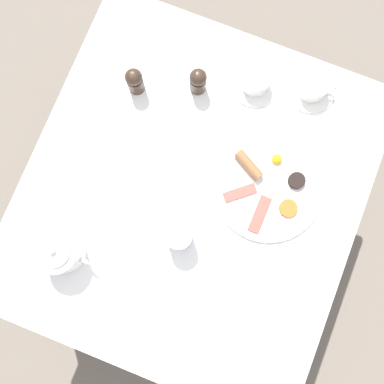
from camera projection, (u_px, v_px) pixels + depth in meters
ground_plane at (192, 217)px, 1.98m from camera, size 8.00×8.00×0.00m
table at (192, 196)px, 1.35m from camera, size 0.94×1.03×0.71m
breakfast_plate at (267, 186)px, 1.27m from camera, size 0.31×0.31×0.04m
teapot_near at (59, 251)px, 1.20m from camera, size 0.21×0.12×0.13m
teacup_with_saucer_left at (256, 81)px, 1.30m from camera, size 0.14×0.14×0.06m
teacup_with_saucer_right at (313, 87)px, 1.30m from camera, size 0.14×0.14×0.06m
water_glass_short at (179, 236)px, 1.21m from camera, size 0.07×0.07×0.10m
pepper_grinder at (198, 81)px, 1.27m from camera, size 0.05×0.05×0.10m
salt_grinder at (135, 81)px, 1.27m from camera, size 0.05×0.05×0.10m
napkin_folded at (266, 326)px, 1.22m from camera, size 0.18×0.15×0.01m
fork_by_plate at (92, 116)px, 1.31m from camera, size 0.10×0.16×0.00m
knife_by_plate at (160, 175)px, 1.28m from camera, size 0.17×0.15×0.00m
spoon_for_tea at (175, 41)px, 1.35m from camera, size 0.04×0.15×0.00m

